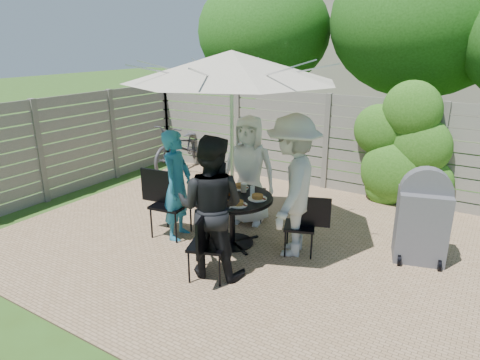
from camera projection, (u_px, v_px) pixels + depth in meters
The scene contains 23 objects.
backyard_envelope at pixel (417, 46), 13.46m from camera, with size 60.00×60.00×5.00m.
patio_table at pixel (232, 211), 5.97m from camera, with size 1.36×1.36×0.73m.
umbrella at pixel (231, 66), 5.36m from camera, with size 3.37×3.37×2.67m.
chair_back at pixel (251, 203), 6.92m from camera, with size 0.58×0.71×0.93m.
person_back at pixel (249, 171), 6.62m from camera, with size 0.84×0.55×1.72m, color white.
chair_left at pixel (170, 217), 6.31m from camera, with size 0.75×0.55×1.00m.
person_left at pixel (177, 186), 6.11m from camera, with size 0.59×0.39×1.61m, color teal.
chair_front at pixel (208, 259), 5.17m from camera, with size 0.56×0.69×0.90m.
person_front at pixel (211, 208), 5.10m from camera, with size 0.86×0.67×1.77m, color black.
chair_right at pixel (300, 237), 5.79m from camera, with size 0.64×0.51×0.83m.
person_right at pixel (292, 187), 5.60m from camera, with size 1.24×0.71×1.92m, color beige.
plate_back at pixel (240, 187), 6.22m from camera, with size 0.26×0.26×0.06m.
plate_left at pixel (208, 192), 5.99m from camera, with size 0.26×0.26×0.06m.
plate_front at pixel (224, 204), 5.57m from camera, with size 0.26×0.26×0.06m.
plate_right at pixel (257, 197), 5.80m from camera, with size 0.26×0.26×0.06m.
plate_extra at pixel (238, 204), 5.57m from camera, with size 0.24×0.24×0.06m.
glass_back at pixel (231, 185), 6.15m from camera, with size 0.07×0.07×0.14m, color silver.
glass_front at pixel (234, 199), 5.62m from camera, with size 0.07×0.07×0.14m, color silver.
glass_right at pixel (252, 191), 5.90m from camera, with size 0.07×0.07×0.14m, color silver.
syrup_jug at pixel (229, 189), 5.94m from camera, with size 0.09×0.09×0.16m, color #59280C.
coffee_cup at pixel (244, 188), 6.06m from camera, with size 0.08×0.08×0.12m, color #C6B293.
bicycle at pixel (184, 146), 9.54m from camera, with size 0.70×2.00×1.05m, color #333338.
bbq_grill at pixel (422, 219), 5.52m from camera, with size 0.73×0.63×1.28m.
Camera 1 is at (2.80, -4.64, 2.79)m, focal length 32.00 mm.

